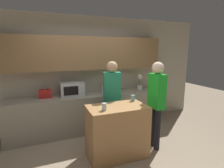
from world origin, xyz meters
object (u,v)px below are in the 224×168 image
cup_0 (133,98)px  person_left (112,94)px  bottle_2 (109,88)px  cup_1 (104,107)px  bottle_0 (104,89)px  potted_plant (140,82)px  bottle_1 (106,89)px  toaster (45,94)px  microwave (72,89)px  bottle_3 (112,88)px  person_center (156,98)px

cup_0 → person_left: person_left is taller
bottle_2 → cup_1: bottle_2 is taller
bottle_0 → potted_plant: bearing=6.4°
potted_plant → cup_0: 1.33m
bottle_1 → cup_0: size_ratio=2.14×
toaster → potted_plant: size_ratio=0.66×
cup_0 → cup_1: size_ratio=0.95×
potted_plant → cup_0: size_ratio=3.48×
microwave → bottle_1: 0.82m
microwave → potted_plant: bearing=0.1°
potted_plant → person_left: (-1.07, -0.72, -0.08)m
bottle_3 → person_center: bearing=-74.4°
toaster → person_center: (1.95, -1.29, 0.04)m
bottle_1 → person_left: (-0.12, -0.68, 0.03)m
toaster → bottle_2: 1.47m
microwave → cup_0: microwave is taller
toaster → bottle_3: (1.58, 0.06, -0.00)m
toaster → bottle_0: bottle_0 is taller
bottle_1 → cup_1: size_ratio=2.04×
bottle_2 → cup_0: (0.09, -1.05, 0.02)m
toaster → person_center: size_ratio=0.15×
cup_1 → bottle_2: bearing=66.4°
bottle_0 → person_left: (-0.03, -0.60, 0.02)m
potted_plant → cup_1: (-1.47, -1.39, -0.08)m
cup_0 → microwave: bearing=132.5°
person_center → cup_0: bearing=62.7°
toaster → person_center: person_center is taller
toaster → bottle_2: bottle_2 is taller
potted_plant → person_left: bearing=-146.2°
toaster → bottle_3: bottle_3 is taller
microwave → bottle_3: 1.00m
toaster → person_left: (1.28, -0.72, 0.03)m
bottle_2 → bottle_3: bottle_2 is taller
bottle_2 → bottle_3: bearing=38.3°
bottle_0 → bottle_1: bottle_0 is taller
potted_plant → person_center: bearing=-106.9°
microwave → cup_0: (0.99, -1.08, -0.04)m
toaster → potted_plant: 2.35m
potted_plant → bottle_1: (-0.95, -0.04, -0.10)m
bottle_3 → person_left: size_ratio=0.13×
microwave → person_left: bearing=-45.7°
person_center → bottle_0: bearing=30.1°
bottle_3 → cup_1: (-0.70, -1.45, 0.03)m
bottle_0 → microwave: bearing=171.0°
potted_plant → bottle_0: bearing=-173.6°
potted_plant → bottle_0: potted_plant is taller
bottle_0 → bottle_2: bearing=28.3°
cup_0 → bottle_3: bearing=89.4°
person_left → cup_1: bearing=71.5°
person_left → potted_plant: bearing=-134.0°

